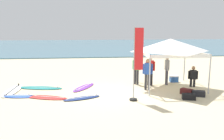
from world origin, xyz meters
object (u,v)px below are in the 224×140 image
canopy_tent (170,45)px  surfboard_white (12,90)px  person_black (193,76)px  cooler_box (174,79)px  surfboard_navy (82,98)px  surfboard_purple (84,87)px  surfboard_teal (40,88)px  banner_flag (136,67)px  person_blue (148,72)px  person_red (150,69)px  gear_bag_by_pole (199,93)px  surfboard_blue (20,96)px  gear_bag_near_tent (187,92)px  surfboard_red (46,97)px  gear_bag_on_sand (189,97)px  person_green (136,68)px  person_grey (167,68)px

canopy_tent → surfboard_white: (-8.60, 0.08, -2.35)m
person_black → cooler_box: size_ratio=2.40×
surfboard_navy → surfboard_purple: bearing=88.6°
surfboard_teal → banner_flag: size_ratio=0.79×
surfboard_teal → person_blue: person_blue is taller
canopy_tent → person_red: (-0.95, 0.54, -1.40)m
surfboard_navy → gear_bag_by_pole: size_ratio=3.13×
surfboard_blue → gear_bag_near_tent: (8.34, -0.43, 0.10)m
surfboard_white → gear_bag_near_tent: size_ratio=4.35×
canopy_tent → cooler_box: 2.64m
surfboard_red → surfboard_teal: bearing=108.7°
surfboard_red → person_red: 6.06m
surfboard_blue → gear_bag_on_sand: size_ratio=3.20×
surfboard_teal → banner_flag: 5.81m
banner_flag → gear_bag_on_sand: bearing=-3.1°
person_red → gear_bag_on_sand: person_red is taller
person_blue → gear_bag_on_sand: size_ratio=2.85×
surfboard_teal → person_black: size_ratio=2.24×
person_green → gear_bag_by_pole: person_green is taller
surfboard_purple → gear_bag_on_sand: gear_bag_on_sand is taller
person_green → gear_bag_by_pole: 3.87m
surfboard_red → surfboard_white: bearing=143.7°
person_red → person_green: size_ratio=1.00×
gear_bag_by_pole → person_red: bearing=126.8°
banner_flag → gear_bag_near_tent: banner_flag is taller
canopy_tent → surfboard_white: size_ratio=1.23×
surfboard_teal → gear_bag_by_pole: size_ratio=4.48×
person_blue → person_grey: 1.82m
canopy_tent → person_green: (-1.69, 0.89, -1.40)m
gear_bag_on_sand → banner_flag: bearing=176.9°
surfboard_teal → surfboard_purple: same height
gear_bag_near_tent → surfboard_navy: bearing=-177.9°
surfboard_teal → gear_bag_on_sand: (7.42, -2.86, 0.10)m
surfboard_white → gear_bag_by_pole: (9.46, -1.97, 0.10)m
canopy_tent → surfboard_teal: (-7.26, 0.52, -2.35)m
person_green → person_black: bearing=-16.8°
gear_bag_on_sand → person_blue: bearing=129.0°
surfboard_teal → surfboard_navy: same height
surfboard_red → person_red: (5.67, 1.91, 0.95)m
surfboard_white → banner_flag: size_ratio=0.77×
person_green → gear_bag_by_pole: size_ratio=2.85×
surfboard_navy → cooler_box: size_ratio=3.75×
surfboard_white → gear_bag_near_tent: bearing=-9.9°
person_green → surfboard_red: bearing=-155.4°
surfboard_red → person_grey: size_ratio=1.34×
banner_flag → surfboard_blue: bearing=168.4°
surfboard_red → gear_bag_on_sand: 6.85m
person_grey → person_green: bearing=172.0°
surfboard_purple → surfboard_blue: 3.42m
surfboard_purple → gear_bag_by_pole: (5.67, -2.25, 0.10)m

